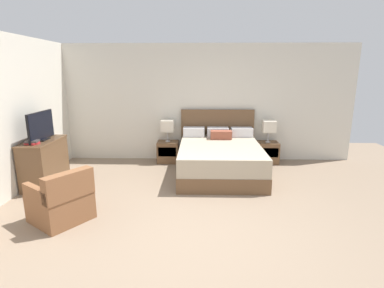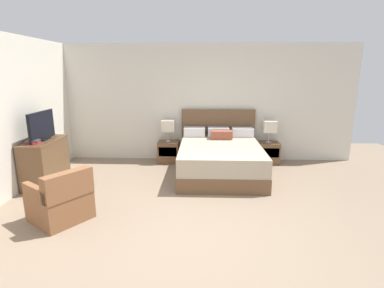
{
  "view_description": "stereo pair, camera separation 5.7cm",
  "coord_description": "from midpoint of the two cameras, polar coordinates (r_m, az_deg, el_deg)",
  "views": [
    {
      "loc": [
        0.09,
        -3.41,
        2.05
      ],
      "look_at": [
        -0.05,
        1.93,
        0.75
      ],
      "focal_mm": 28.0,
      "sensor_mm": 36.0,
      "label": 1
    },
    {
      "loc": [
        0.15,
        -3.4,
        2.05
      ],
      "look_at": [
        -0.05,
        1.93,
        0.75
      ],
      "focal_mm": 28.0,
      "sensor_mm": 36.0,
      "label": 2
    }
  ],
  "objects": [
    {
      "name": "ground_plane",
      "position": [
        3.97,
        0.11,
        -17.35
      ],
      "size": [
        10.54,
        10.54,
        0.0
      ],
      "primitive_type": "plane",
      "color": "#84705B"
    },
    {
      "name": "tv",
      "position": [
        6.01,
        -26.47,
        3.06
      ],
      "size": [
        0.18,
        0.83,
        0.51
      ],
      "color": "black",
      "rests_on": "dresser"
    },
    {
      "name": "wall_back",
      "position": [
        6.98,
        1.14,
        7.76
      ],
      "size": [
        7.22,
        0.06,
        2.66
      ],
      "primitive_type": "cube",
      "color": "silver",
      "rests_on": "ground"
    },
    {
      "name": "book_red_cover",
      "position": [
        5.78,
        -27.82,
        0.21
      ],
      "size": [
        0.23,
        0.19,
        0.04
      ],
      "primitive_type": "cube",
      "rotation": [
        0.0,
        0.0,
        -0.24
      ],
      "color": "#B7282D",
      "rests_on": "dresser"
    },
    {
      "name": "table_lamp_left",
      "position": [
        6.81,
        -4.33,
        3.46
      ],
      "size": [
        0.28,
        0.28,
        0.5
      ],
      "color": "#B7B7BC",
      "rests_on": "nightstand_left"
    },
    {
      "name": "armchair_by_window",
      "position": [
        4.62,
        -23.32,
        -9.95
      ],
      "size": [
        0.96,
        0.95,
        0.76
      ],
      "color": "brown",
      "rests_on": "ground"
    },
    {
      "name": "book_blue_cover",
      "position": [
        5.77,
        -27.84,
        0.53
      ],
      "size": [
        0.23,
        0.19,
        0.03
      ],
      "primitive_type": "cube",
      "rotation": [
        0.0,
        0.0,
        0.12
      ],
      "color": "#383333",
      "rests_on": "book_red_cover"
    },
    {
      "name": "wall_left",
      "position": [
        5.84,
        -30.76,
        4.69
      ],
      "size": [
        0.06,
        5.31,
        2.66
      ],
      "primitive_type": "cube",
      "color": "silver",
      "rests_on": "ground"
    },
    {
      "name": "nightstand_left",
      "position": [
        6.94,
        -4.24,
        -1.46
      ],
      "size": [
        0.48,
        0.4,
        0.48
      ],
      "color": "brown",
      "rests_on": "ground"
    },
    {
      "name": "dresser",
      "position": [
        6.13,
        -25.93,
        -3.03
      ],
      "size": [
        0.47,
        1.03,
        0.84
      ],
      "color": "brown",
      "rests_on": "ground"
    },
    {
      "name": "bed",
      "position": [
        6.13,
        5.62,
        -2.63
      ],
      "size": [
        1.68,
        2.13,
        1.2
      ],
      "color": "brown",
      "rests_on": "ground"
    },
    {
      "name": "table_lamp_right",
      "position": [
        6.93,
        14.8,
        3.24
      ],
      "size": [
        0.28,
        0.28,
        0.5
      ],
      "color": "#B7B7BC",
      "rests_on": "nightstand_right"
    },
    {
      "name": "nightstand_right",
      "position": [
        7.06,
        14.5,
        -1.6
      ],
      "size": [
        0.48,
        0.4,
        0.48
      ],
      "color": "brown",
      "rests_on": "ground"
    }
  ]
}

